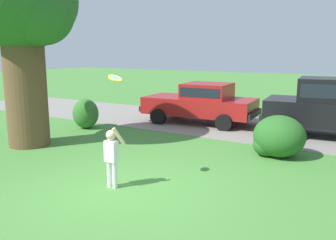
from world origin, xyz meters
TOP-DOWN VIEW (x-y plane):
  - ground_plane at (0.00, 0.00)m, footprint 80.00×80.00m
  - driveway_strip at (0.00, 7.10)m, footprint 28.00×4.40m
  - oak_tree_large at (-4.55, 1.49)m, footprint 3.35×3.26m
  - shrub_near_tree at (-4.84, 4.02)m, footprint 0.97×0.88m
  - shrub_centre_left at (2.04, 4.00)m, footprint 1.36×1.23m
  - parked_sedan at (-1.65, 7.01)m, footprint 4.53×2.36m
  - child_thrower at (-0.25, 0.02)m, footprint 0.45×0.27m
  - frisbee at (-0.30, 0.25)m, footprint 0.27×0.28m

SIDE VIEW (x-z plane):
  - ground_plane at x=0.00m, z-range 0.00..0.00m
  - driveway_strip at x=0.00m, z-range 0.00..0.02m
  - shrub_centre_left at x=2.04m, z-range -0.03..1.08m
  - shrub_near_tree at x=-4.84m, z-range 0.00..1.08m
  - child_thrower at x=-0.25m, z-range 0.07..1.36m
  - parked_sedan at x=-1.65m, z-range 0.07..1.63m
  - frisbee at x=-0.30m, z-range 2.16..2.30m
  - oak_tree_large at x=-4.55m, z-range 1.04..6.57m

